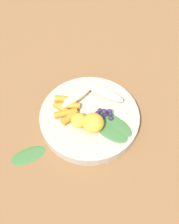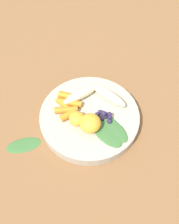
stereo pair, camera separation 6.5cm
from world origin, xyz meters
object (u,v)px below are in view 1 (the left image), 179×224
Objects in this scene: bowl at (90,117)px; kale_leaf_stray at (28,155)px; banana_peeled_left at (79,95)px; orange_segment_near at (93,123)px; banana_peeled_right at (105,93)px.

bowl reaches higher than kale_leaf_stray.
banana_peeled_left is 0.10m from orange_segment_near.
kale_leaf_stray is (0.26, 0.04, -0.04)m from banana_peeled_right.
banana_peeled_left reaches higher than kale_leaf_stray.
banana_peeled_left is at bearing -93.44° from bowl.
banana_peeled_right is at bearing -155.45° from bowl.
bowl is 2.97× the size of kale_leaf_stray.
banana_peeled_right is at bearing -139.13° from orange_segment_near.
orange_segment_near is (0.08, 0.07, 0.01)m from banana_peeled_right.
bowl is at bearing 86.34° from banana_peeled_right.
orange_segment_near is at bearing 102.66° from banana_peeled_right.
kale_leaf_stray is (0.18, -0.03, -0.05)m from orange_segment_near.
orange_segment_near reaches higher than banana_peeled_right.
banana_peeled_left is at bearing 36.02° from banana_peeled_right.
banana_peeled_left and banana_peeled_right have the same top height.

